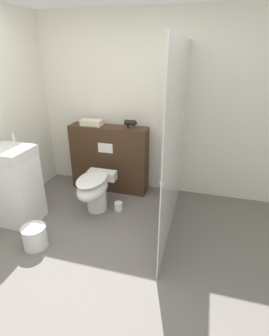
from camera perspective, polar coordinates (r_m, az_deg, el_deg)
ground_plane at (r=2.83m, az=-10.13°, el=-21.10°), size 12.00×12.00×0.00m
wall_back at (r=3.85m, az=0.74°, el=13.15°), size 8.00×0.06×2.50m
partition_panel at (r=3.97m, az=-5.48°, el=2.04°), size 1.15×0.29×1.00m
shower_glass at (r=2.89m, az=9.04°, el=5.10°), size 0.04×1.80×2.12m
toilet at (r=3.48m, az=-8.70°, el=-4.62°), size 0.40×0.69×0.52m
sink_vanity at (r=3.49m, az=-24.42°, el=-3.60°), size 0.48×0.45×1.12m
hair_drier at (r=3.68m, az=-0.84°, el=9.82°), size 0.19×0.07×0.12m
folded_towel at (r=3.88m, az=-9.29°, el=9.74°), size 0.31×0.16×0.08m
spare_toilet_roll at (r=3.60m, az=-3.53°, el=-8.31°), size 0.11×0.11×0.12m
waste_bin at (r=3.16m, az=-20.88°, el=-13.83°), size 0.26×0.26×0.25m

